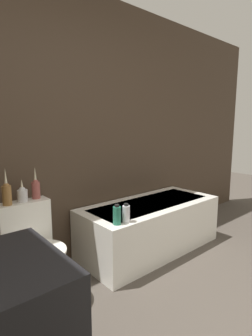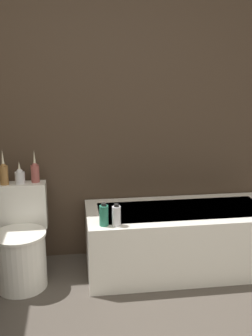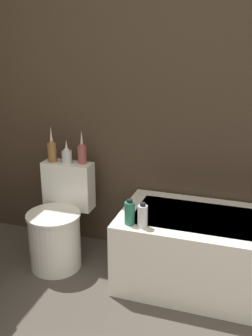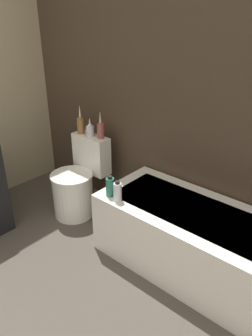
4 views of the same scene
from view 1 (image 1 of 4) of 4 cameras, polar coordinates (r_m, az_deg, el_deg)
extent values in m
cube|color=#423326|center=(2.56, -13.51, 8.10)|extent=(6.40, 0.06, 2.60)
cube|color=white|center=(2.93, 5.31, -12.42)|extent=(1.56, 0.68, 0.52)
cube|color=#B7BCC6|center=(2.84, 5.39, -7.65)|extent=(1.36, 0.48, 0.01)
cylinder|color=white|center=(2.20, -18.17, -22.15)|extent=(0.38, 0.38, 0.42)
cylinder|color=white|center=(2.10, -18.49, -17.00)|extent=(0.40, 0.40, 0.02)
cube|color=white|center=(2.28, -21.26, -11.32)|extent=(0.39, 0.15, 0.37)
cylinder|color=olive|center=(2.15, -24.50, -5.45)|extent=(0.07, 0.07, 0.15)
sphere|color=olive|center=(2.14, -24.63, -3.53)|extent=(0.04, 0.04, 0.04)
cone|color=beige|center=(2.13, -24.76, -1.77)|extent=(0.02, 0.02, 0.13)
cylinder|color=silver|center=(2.21, -21.60, -5.66)|extent=(0.08, 0.08, 0.09)
sphere|color=silver|center=(2.19, -21.68, -4.47)|extent=(0.05, 0.05, 0.05)
cone|color=beige|center=(2.19, -21.74, -3.39)|extent=(0.03, 0.03, 0.08)
cylinder|color=#994C47|center=(2.26, -19.01, -4.59)|extent=(0.07, 0.07, 0.14)
sphere|color=#994C47|center=(2.25, -19.10, -2.89)|extent=(0.04, 0.04, 0.04)
cone|color=beige|center=(2.23, -19.19, -1.34)|extent=(0.02, 0.02, 0.12)
cylinder|color=#267259|center=(2.22, -1.99, -10.32)|extent=(0.07, 0.07, 0.15)
cylinder|color=black|center=(2.19, -2.00, -8.21)|extent=(0.04, 0.04, 0.02)
cylinder|color=silver|center=(2.27, 0.02, -9.98)|extent=(0.06, 0.06, 0.15)
cylinder|color=black|center=(2.24, 0.02, -7.98)|extent=(0.04, 0.04, 0.02)
camera|label=2|loc=(1.54, 94.64, 10.86)|focal=42.00mm
camera|label=3|loc=(2.10, 66.49, 13.56)|focal=42.00mm
camera|label=4|loc=(2.90, 49.94, 16.42)|focal=35.00mm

